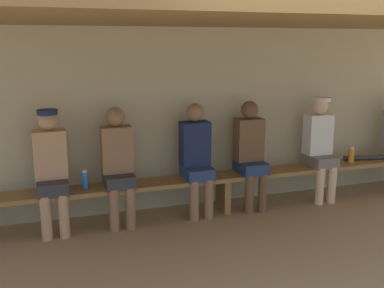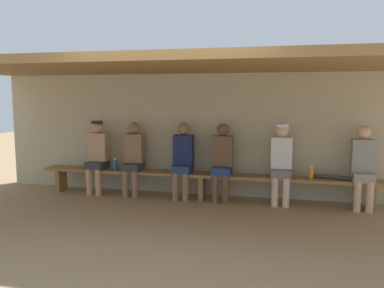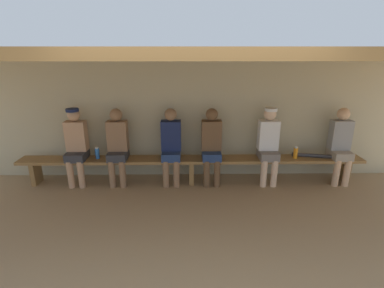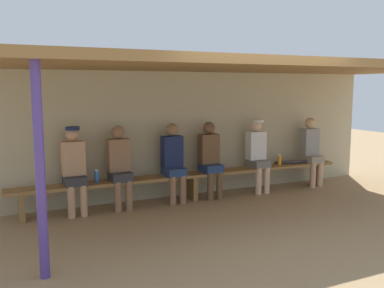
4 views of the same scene
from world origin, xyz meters
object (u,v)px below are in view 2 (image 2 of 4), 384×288
object	(u,v)px
player_with_sunglasses	(222,159)
water_bottle_blue	(115,164)
bench	(202,177)
player_in_white	(183,157)
water_bottle_clear	(311,173)
baseball_bat	(336,177)
player_rightmost	(133,156)
player_leftmost	(281,160)
player_shirtless_tan	(363,164)
player_near_post	(98,153)

from	to	relation	value
player_with_sunglasses	water_bottle_blue	xyz separation A→B (m)	(-1.99, 0.01, -0.17)
bench	player_in_white	bearing A→B (deg)	179.50
bench	player_in_white	xyz separation A→B (m)	(-0.35, 0.00, 0.34)
water_bottle_clear	baseball_bat	bearing A→B (deg)	3.71
bench	player_rightmost	bearing A→B (deg)	179.86
player_in_white	water_bottle_blue	xyz separation A→B (m)	(-1.29, 0.01, -0.17)
player_leftmost	player_shirtless_tan	distance (m)	1.26
player_leftmost	water_bottle_clear	world-z (taller)	player_leftmost
player_with_sunglasses	water_bottle_clear	world-z (taller)	player_with_sunglasses
player_rightmost	baseball_bat	xyz separation A→B (m)	(3.48, -0.00, -0.24)
player_near_post	player_shirtless_tan	bearing A→B (deg)	-0.01
player_near_post	water_bottle_clear	bearing A→B (deg)	-0.43
player_shirtless_tan	water_bottle_blue	xyz separation A→B (m)	(-4.24, 0.01, -0.17)
baseball_bat	bench	bearing A→B (deg)	-167.28
water_bottle_clear	water_bottle_blue	xyz separation A→B (m)	(-3.46, 0.04, -0.00)
player_near_post	player_shirtless_tan	world-z (taller)	player_near_post
player_in_white	baseball_bat	xyz separation A→B (m)	(2.56, -0.00, -0.24)
player_near_post	player_in_white	xyz separation A→B (m)	(1.63, -0.00, -0.02)
player_rightmost	water_bottle_clear	bearing A→B (deg)	-0.52
bench	water_bottle_clear	bearing A→B (deg)	-0.79
water_bottle_clear	player_shirtless_tan	bearing A→B (deg)	2.07
bench	player_near_post	distance (m)	2.01
player_near_post	player_shirtless_tan	xyz separation A→B (m)	(4.58, -0.00, -0.02)
bench	baseball_bat	distance (m)	2.21
bench	baseball_bat	xyz separation A→B (m)	(2.21, -0.00, 0.11)
player_rightmost	player_shirtless_tan	xyz separation A→B (m)	(3.87, 0.00, 0.00)
player_rightmost	player_shirtless_tan	distance (m)	3.87
player_near_post	baseball_bat	world-z (taller)	player_near_post
bench	player_rightmost	xyz separation A→B (m)	(-1.27, 0.00, 0.34)
water_bottle_blue	baseball_bat	distance (m)	3.85
player_shirtless_tan	water_bottle_clear	xyz separation A→B (m)	(-0.78, -0.03, -0.17)
bench	player_leftmost	size ratio (longest dim) A/B	4.46
player_leftmost	player_shirtless_tan	bearing A→B (deg)	-0.02
bench	player_shirtless_tan	size ratio (longest dim) A/B	4.49
player_in_white	water_bottle_blue	bearing A→B (deg)	179.47
player_rightmost	player_in_white	bearing A→B (deg)	0.00
player_near_post	player_shirtless_tan	size ratio (longest dim) A/B	1.01
player_near_post	baseball_bat	xyz separation A→B (m)	(4.19, -0.00, -0.25)
player_in_white	baseball_bat	size ratio (longest dim) A/B	1.61
player_rightmost	player_in_white	world-z (taller)	same
player_leftmost	bench	bearing A→B (deg)	-179.85
bench	player_in_white	distance (m)	0.49
player_leftmost	water_bottle_blue	bearing A→B (deg)	179.78
player_leftmost	baseball_bat	distance (m)	0.90
player_with_sunglasses	water_bottle_clear	distance (m)	1.48
player_in_white	player_with_sunglasses	bearing A→B (deg)	0.00
bench	player_near_post	size ratio (longest dim) A/B	4.46
player_with_sunglasses	baseball_bat	world-z (taller)	player_with_sunglasses
bench	player_rightmost	distance (m)	1.32
player_with_sunglasses	water_bottle_clear	size ratio (longest dim) A/B	6.27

